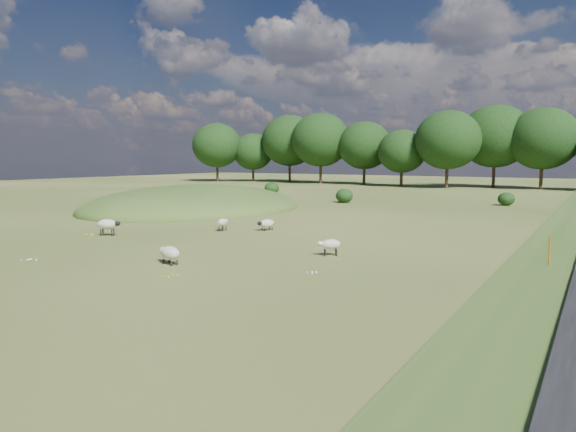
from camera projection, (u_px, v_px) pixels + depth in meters
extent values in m
plane|color=#355119|center=(368.00, 208.00, 42.91)|extent=(160.00, 160.00, 0.00)
ellipsoid|color=#33561E|center=(195.00, 209.00, 42.40)|extent=(16.00, 20.00, 4.00)
cylinder|color=black|center=(217.00, 171.00, 92.65)|extent=(0.44, 0.44, 3.77)
ellipsoid|color=black|center=(217.00, 145.00, 92.14)|extent=(8.81, 8.81, 7.93)
cylinder|color=black|center=(253.00, 173.00, 92.99)|extent=(0.44, 0.44, 3.12)
ellipsoid|color=black|center=(253.00, 152.00, 92.57)|extent=(7.28, 7.28, 6.55)
cylinder|color=black|center=(290.00, 170.00, 90.19)|extent=(0.44, 0.44, 4.21)
ellipsoid|color=black|center=(290.00, 141.00, 89.61)|extent=(9.83, 9.83, 8.84)
cylinder|color=black|center=(321.00, 171.00, 84.96)|extent=(0.44, 0.44, 4.18)
ellipsoid|color=black|center=(321.00, 140.00, 84.39)|extent=(9.75, 9.75, 8.78)
cylinder|color=black|center=(364.00, 173.00, 81.68)|extent=(0.44, 0.44, 3.61)
ellipsoid|color=black|center=(365.00, 145.00, 81.18)|extent=(8.41, 8.41, 7.57)
cylinder|color=black|center=(401.00, 176.00, 75.62)|extent=(0.44, 0.44, 3.02)
ellipsoid|color=black|center=(402.00, 151.00, 75.20)|extent=(7.04, 7.04, 6.34)
cylinder|color=black|center=(447.00, 174.00, 71.68)|extent=(0.44, 0.44, 3.90)
ellipsoid|color=black|center=(448.00, 140.00, 71.14)|extent=(9.09, 9.09, 8.18)
cylinder|color=black|center=(494.00, 173.00, 73.04)|extent=(0.44, 0.44, 4.22)
ellipsoid|color=black|center=(495.00, 136.00, 72.46)|extent=(9.85, 9.85, 8.86)
cylinder|color=black|center=(541.00, 175.00, 69.01)|extent=(0.44, 0.44, 3.94)
ellipsoid|color=black|center=(543.00, 139.00, 68.47)|extent=(9.20, 9.20, 8.28)
ellipsoid|color=black|center=(344.00, 196.00, 48.25)|extent=(1.63, 1.63, 1.33)
ellipsoid|color=black|center=(506.00, 199.00, 45.30)|extent=(1.45, 1.45, 1.19)
ellipsoid|color=black|center=(272.00, 188.00, 59.69)|extent=(1.72, 1.72, 1.40)
cylinder|color=#D8590C|center=(549.00, 253.00, 19.45)|extent=(0.06, 0.06, 1.20)
ellipsoid|color=beige|center=(331.00, 244.00, 21.90)|extent=(0.92, 0.86, 0.42)
ellipsoid|color=silver|center=(320.00, 244.00, 21.84)|extent=(0.34, 0.33, 0.21)
cylinder|color=black|center=(326.00, 253.00, 21.81)|extent=(0.06, 0.06, 0.30)
cylinder|color=black|center=(325.00, 252.00, 22.01)|extent=(0.06, 0.06, 0.30)
cylinder|color=black|center=(337.00, 253.00, 21.87)|extent=(0.06, 0.06, 0.30)
cylinder|color=black|center=(336.00, 252.00, 22.07)|extent=(0.06, 0.06, 0.30)
ellipsoid|color=beige|center=(170.00, 253.00, 20.14)|extent=(1.15, 0.81, 0.53)
ellipsoid|color=silver|center=(163.00, 250.00, 20.54)|extent=(0.39, 0.33, 0.27)
cylinder|color=black|center=(164.00, 261.00, 20.31)|extent=(0.08, 0.08, 0.19)
cylinder|color=black|center=(169.00, 260.00, 20.48)|extent=(0.08, 0.08, 0.19)
cylinder|color=black|center=(171.00, 264.00, 19.87)|extent=(0.08, 0.08, 0.19)
cylinder|color=black|center=(177.00, 263.00, 20.04)|extent=(0.08, 0.08, 0.19)
ellipsoid|color=beige|center=(222.00, 222.00, 29.40)|extent=(0.60, 0.90, 0.42)
ellipsoid|color=silver|center=(226.00, 221.00, 29.81)|extent=(0.25, 0.30, 0.21)
cylinder|color=black|center=(223.00, 228.00, 29.70)|extent=(0.06, 0.06, 0.30)
cylinder|color=black|center=(226.00, 228.00, 29.63)|extent=(0.06, 0.06, 0.30)
cylinder|color=black|center=(219.00, 229.00, 29.25)|extent=(0.06, 0.06, 0.30)
cylinder|color=black|center=(222.00, 229.00, 29.18)|extent=(0.06, 0.06, 0.30)
ellipsoid|color=beige|center=(107.00, 224.00, 27.54)|extent=(1.18, 0.96, 0.53)
ellipsoid|color=black|center=(117.00, 223.00, 27.49)|extent=(0.42, 0.38, 0.27)
cylinder|color=black|center=(114.00, 232.00, 27.69)|extent=(0.08, 0.08, 0.38)
cylinder|color=black|center=(112.00, 233.00, 27.44)|extent=(0.08, 0.08, 0.38)
cylinder|color=black|center=(103.00, 232.00, 27.74)|extent=(0.08, 0.08, 0.38)
cylinder|color=black|center=(101.00, 233.00, 27.49)|extent=(0.08, 0.08, 0.38)
ellipsoid|color=beige|center=(267.00, 223.00, 29.66)|extent=(0.81, 1.06, 0.48)
ellipsoid|color=black|center=(260.00, 223.00, 29.35)|extent=(0.33, 0.37, 0.24)
cylinder|color=black|center=(264.00, 230.00, 29.44)|extent=(0.07, 0.07, 0.18)
cylinder|color=black|center=(262.00, 229.00, 29.63)|extent=(0.07, 0.07, 0.18)
cylinder|color=black|center=(272.00, 229.00, 29.76)|extent=(0.07, 0.07, 0.18)
cylinder|color=black|center=(270.00, 228.00, 29.95)|extent=(0.07, 0.07, 0.18)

